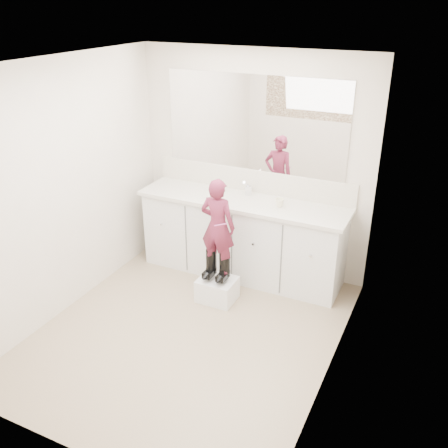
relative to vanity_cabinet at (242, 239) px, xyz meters
The scene contains 19 objects.
floor 1.30m from the vanity_cabinet, 90.00° to the right, with size 3.00×3.00×0.00m, color #8B745B.
ceiling 2.32m from the vanity_cabinet, 90.00° to the right, with size 3.00×3.00×0.00m, color white.
wall_back 0.82m from the vanity_cabinet, 90.00° to the left, with size 2.60×2.60×0.00m, color beige.
wall_front 2.83m from the vanity_cabinet, 90.00° to the right, with size 2.60×2.60×0.00m, color beige.
wall_left 1.95m from the vanity_cabinet, 136.70° to the right, with size 3.00×3.00×0.00m, color beige.
wall_right 1.95m from the vanity_cabinet, 43.30° to the right, with size 3.00×3.00×0.00m, color beige.
vanity_cabinet is the anchor object (origin of this frame).
countertop 0.45m from the vanity_cabinet, 90.00° to the right, with size 2.28×0.58×0.04m, color beige.
backsplash 0.64m from the vanity_cabinet, 90.00° to the left, with size 2.28×0.03×0.25m, color beige.
mirror 1.24m from the vanity_cabinet, 90.00° to the left, with size 2.00×0.02×1.00m, color white.
dot_panel 2.98m from the vanity_cabinet, 90.00° to the right, with size 2.00×0.01×1.20m, color #472819.
faucet 0.54m from the vanity_cabinet, 90.00° to the left, with size 0.08×0.08×0.10m, color silver.
cup 0.66m from the vanity_cabinet, ahead, with size 0.09×0.09×0.09m, color #F2EBC1.
soap_bottle 0.62m from the vanity_cabinet, behind, with size 0.07×0.08×0.17m, color white.
step_stool 0.69m from the vanity_cabinet, 90.37° to the right, with size 0.37×0.31×0.24m, color white.
boot_left 0.60m from the vanity_cabinet, 97.55° to the right, with size 0.11×0.21×0.31m, color black, non-canonical shape.
boot_right 0.60m from the vanity_cabinet, 83.20° to the right, with size 0.11×0.21×0.31m, color black, non-canonical shape.
toddler 0.72m from the vanity_cabinet, 90.38° to the right, with size 0.35×0.23×0.97m, color #9E304F.
toothbrush 0.82m from the vanity_cabinet, 84.42° to the right, with size 0.01×0.01×0.14m, color #CA4E99.
Camera 1 is at (1.94, -3.28, 2.86)m, focal length 40.00 mm.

